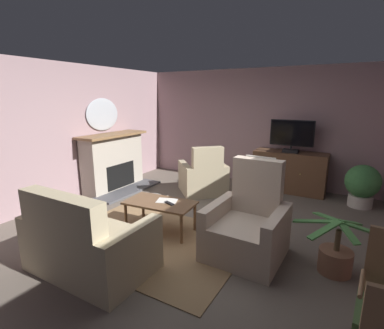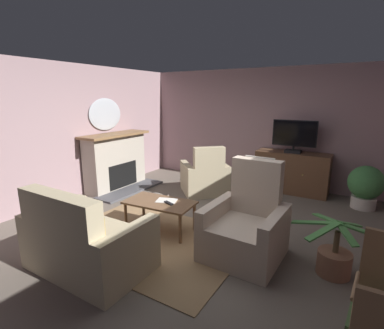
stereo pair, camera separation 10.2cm
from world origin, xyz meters
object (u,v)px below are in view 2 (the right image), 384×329
at_px(potted_plant_on_hearth_side, 334,259).
at_px(fireplace, 117,163).
at_px(armchair_in_far_corner, 205,178).
at_px(cat, 159,198).
at_px(tv_cabinet, 292,173).
at_px(coffee_table, 160,205).
at_px(potted_plant_tall_palm_by_window, 366,185).
at_px(folded_newspaper, 167,200).
at_px(tv_remote, 169,203).
at_px(armchair_beside_cabinet, 246,228).
at_px(television, 294,136).
at_px(wall_mirror_oval, 105,114).
at_px(sofa_floral, 86,243).

bearing_deg(potted_plant_on_hearth_side, fireplace, 166.82).
relative_size(armchair_in_far_corner, cat, 1.71).
bearing_deg(potted_plant_on_hearth_side, tv_cabinet, 111.66).
height_order(coffee_table, potted_plant_tall_palm_by_window, potted_plant_tall_palm_by_window).
relative_size(folded_newspaper, potted_plant_on_hearth_side, 0.30).
xyz_separation_m(tv_remote, armchair_beside_cabinet, (1.18, 0.04, -0.11)).
height_order(television, folded_newspaper, television).
xyz_separation_m(fireplace, armchair_beside_cabinet, (3.44, -1.16, -0.22)).
xyz_separation_m(television, armchair_beside_cabinet, (0.08, -2.83, -0.85)).
relative_size(potted_plant_on_hearth_side, cat, 1.39).
bearing_deg(tv_cabinet, armchair_in_far_corner, -146.21).
distance_m(armchair_beside_cabinet, cat, 2.32).
distance_m(coffee_table, armchair_beside_cabinet, 1.35).
bearing_deg(potted_plant_on_hearth_side, coffee_table, -176.38).
height_order(tv_remote, folded_newspaper, tv_remote).
relative_size(tv_cabinet, armchair_in_far_corner, 1.19).
xyz_separation_m(coffee_table, potted_plant_on_hearth_side, (2.36, 0.15, -0.22)).
height_order(wall_mirror_oval, tv_cabinet, wall_mirror_oval).
xyz_separation_m(armchair_in_far_corner, cat, (-0.50, -0.93, -0.23)).
distance_m(tv_remote, cat, 1.39).
bearing_deg(sofa_floral, tv_remote, 77.12).
height_order(sofa_floral, cat, sofa_floral).
relative_size(television, sofa_floral, 0.62).
height_order(potted_plant_on_hearth_side, cat, potted_plant_on_hearth_side).
bearing_deg(sofa_floral, fireplace, 128.91).
bearing_deg(folded_newspaper, television, 46.82).
xyz_separation_m(sofa_floral, cat, (-0.65, 2.21, -0.25)).
bearing_deg(coffee_table, armchair_beside_cabinet, 1.36).
relative_size(coffee_table, tv_remote, 6.32).
relative_size(fireplace, potted_plant_on_hearth_side, 1.62).
bearing_deg(tv_remote, folded_newspaper, 157.62).
bearing_deg(cat, armchair_beside_cabinet, -23.72).
xyz_separation_m(tv_remote, potted_plant_tall_palm_by_window, (2.45, 2.65, -0.05)).
height_order(tv_cabinet, sofa_floral, sofa_floral).
bearing_deg(potted_plant_on_hearth_side, armchair_beside_cabinet, -173.43).
distance_m(folded_newspaper, sofa_floral, 1.36).
height_order(coffee_table, armchair_beside_cabinet, armchair_beside_cabinet).
bearing_deg(folded_newspaper, cat, 113.61).
distance_m(tv_cabinet, potted_plant_tall_palm_by_window, 1.38).
relative_size(wall_mirror_oval, tv_cabinet, 0.60).
bearing_deg(armchair_beside_cabinet, fireplace, 161.33).
xyz_separation_m(coffee_table, tv_remote, (0.17, -0.01, 0.06)).
relative_size(tv_cabinet, folded_newspaper, 4.91).
height_order(fireplace, tv_cabinet, fireplace).
height_order(folded_newspaper, potted_plant_tall_palm_by_window, potted_plant_tall_palm_by_window).
distance_m(potted_plant_tall_palm_by_window, cat, 3.79).
xyz_separation_m(tv_remote, cat, (-0.93, 0.96, -0.39)).
relative_size(tv_remote, cat, 0.23).
bearing_deg(coffee_table, cat, 128.52).
bearing_deg(armchair_in_far_corner, coffee_table, -82.00).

